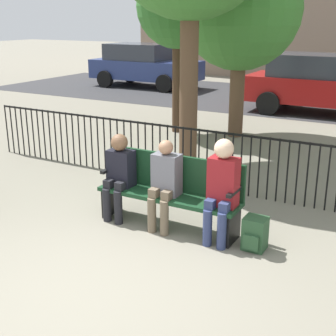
{
  "coord_description": "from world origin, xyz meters",
  "views": [
    {
      "loc": [
        2.67,
        -3.15,
        2.59
      ],
      "look_at": [
        0.0,
        1.67,
        0.8
      ],
      "focal_mm": 50.0,
      "sensor_mm": 36.0,
      "label": 1
    }
  ],
  "objects": [
    {
      "name": "ground_plane",
      "position": [
        0.0,
        0.0,
        0.0
      ],
      "size": [
        80.0,
        80.0,
        0.0
      ],
      "primitive_type": "plane",
      "color": "gray"
    },
    {
      "name": "park_bench",
      "position": [
        0.0,
        1.76,
        0.5
      ],
      "size": [
        1.89,
        0.45,
        0.92
      ],
      "color": "#14381E",
      "rests_on": "ground"
    },
    {
      "name": "seated_person_0",
      "position": [
        -0.71,
        1.62,
        0.66
      ],
      "size": [
        0.34,
        0.39,
        1.15
      ],
      "color": "black",
      "rests_on": "ground"
    },
    {
      "name": "seated_person_1",
      "position": [
        -0.02,
        1.62,
        0.64
      ],
      "size": [
        0.34,
        0.39,
        1.16
      ],
      "color": "brown",
      "rests_on": "ground"
    },
    {
      "name": "seated_person_2",
      "position": [
        0.74,
        1.63,
        0.72
      ],
      "size": [
        0.34,
        0.39,
        1.27
      ],
      "color": "navy",
      "rests_on": "ground"
    },
    {
      "name": "backpack",
      "position": [
        1.17,
        1.63,
        0.19
      ],
      "size": [
        0.26,
        0.28,
        0.39
      ],
      "color": "#284C2D",
      "rests_on": "ground"
    },
    {
      "name": "fence_railing",
      "position": [
        -0.02,
        3.22,
        0.56
      ],
      "size": [
        9.01,
        0.03,
        0.95
      ],
      "color": "black",
      "rests_on": "ground"
    },
    {
      "name": "tree_2",
      "position": [
        -2.37,
        6.42,
        2.78
      ],
      "size": [
        1.84,
        1.84,
        3.73
      ],
      "color": "#422D1E",
      "rests_on": "ground"
    },
    {
      "name": "tree_3",
      "position": [
        -1.01,
        6.67,
        2.73
      ],
      "size": [
        2.58,
        2.58,
        4.04
      ],
      "color": "brown",
      "rests_on": "ground"
    },
    {
      "name": "street_surface",
      "position": [
        0.0,
        12.0,
        0.0
      ],
      "size": [
        24.0,
        6.0,
        0.01
      ],
      "color": "#333335",
      "rests_on": "ground"
    },
    {
      "name": "parked_car_0",
      "position": [
        0.12,
        10.23,
        0.84
      ],
      "size": [
        4.2,
        1.94,
        1.62
      ],
      "color": "maroon",
      "rests_on": "ground"
    },
    {
      "name": "parked_car_2",
      "position": [
        -6.94,
        12.33,
        0.84
      ],
      "size": [
        4.2,
        1.94,
        1.62
      ],
      "color": "navy",
      "rests_on": "ground"
    }
  ]
}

